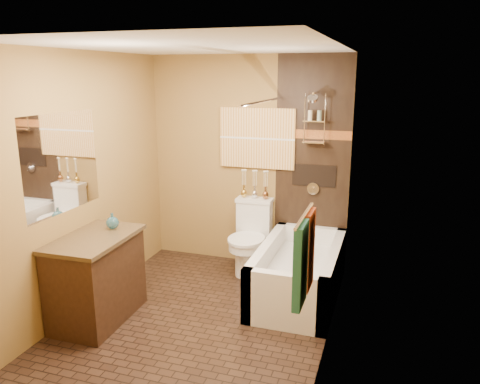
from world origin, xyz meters
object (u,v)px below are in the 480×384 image
at_px(vanity, 97,278).
at_px(toilet, 250,237).
at_px(sunset_painting, 257,138).
at_px(bathtub, 299,276).

bearing_deg(vanity, toilet, 53.80).
xyz_separation_m(sunset_painting, toilet, (0.00, -0.28, -1.12)).
xyz_separation_m(toilet, vanity, (-1.05, -1.51, -0.01)).
bearing_deg(toilet, sunset_painting, 88.56).
bearing_deg(toilet, vanity, -126.23).
height_order(sunset_painting, bathtub, sunset_painting).
height_order(bathtub, vanity, vanity).
distance_m(toilet, vanity, 1.84).
distance_m(sunset_painting, bathtub, 1.66).
bearing_deg(sunset_painting, toilet, -90.00).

